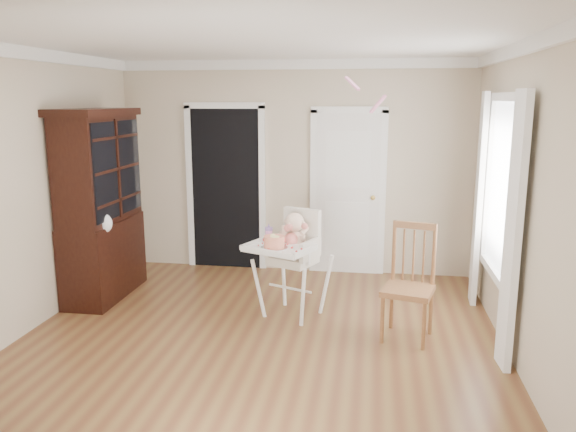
# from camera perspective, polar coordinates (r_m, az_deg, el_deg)

# --- Properties ---
(floor) EXTENTS (5.00, 5.00, 0.00)m
(floor) POSITION_cam_1_polar(r_m,az_deg,el_deg) (5.22, -3.48, -13.40)
(floor) COLOR brown
(floor) RESTS_ON ground
(ceiling) EXTENTS (5.00, 5.00, 0.00)m
(ceiling) POSITION_cam_1_polar(r_m,az_deg,el_deg) (4.75, -3.90, 17.58)
(ceiling) COLOR white
(ceiling) RESTS_ON wall_back
(wall_back) EXTENTS (4.50, 0.00, 4.50)m
(wall_back) POSITION_cam_1_polar(r_m,az_deg,el_deg) (7.24, 0.58, 4.89)
(wall_back) COLOR beige
(wall_back) RESTS_ON floor
(wall_left) EXTENTS (0.00, 5.00, 5.00)m
(wall_left) POSITION_cam_1_polar(r_m,az_deg,el_deg) (5.72, -26.29, 1.83)
(wall_left) COLOR beige
(wall_left) RESTS_ON floor
(wall_right) EXTENTS (0.00, 5.00, 5.00)m
(wall_right) POSITION_cam_1_polar(r_m,az_deg,el_deg) (4.85, 23.27, 0.50)
(wall_right) COLOR beige
(wall_right) RESTS_ON floor
(crown_molding) EXTENTS (4.50, 5.00, 0.12)m
(crown_molding) POSITION_cam_1_polar(r_m,az_deg,el_deg) (4.74, -3.89, 16.86)
(crown_molding) COLOR white
(crown_molding) RESTS_ON ceiling
(doorway) EXTENTS (1.06, 0.05, 2.22)m
(doorway) POSITION_cam_1_polar(r_m,az_deg,el_deg) (7.43, -6.34, 3.13)
(doorway) COLOR black
(doorway) RESTS_ON wall_back
(closet_door) EXTENTS (0.96, 0.09, 2.13)m
(closet_door) POSITION_cam_1_polar(r_m,az_deg,el_deg) (7.19, 6.08, 2.17)
(closet_door) COLOR white
(closet_door) RESTS_ON wall_back
(window_right) EXTENTS (0.13, 1.84, 2.30)m
(window_right) POSITION_cam_1_polar(r_m,az_deg,el_deg) (5.61, 20.53, 1.47)
(window_right) COLOR white
(window_right) RESTS_ON wall_right
(high_chair) EXTENTS (0.90, 0.98, 1.13)m
(high_chair) POSITION_cam_1_polar(r_m,az_deg,el_deg) (5.75, 0.45, -3.53)
(high_chair) COLOR white
(high_chair) RESTS_ON floor
(baby) EXTENTS (0.29, 0.31, 0.47)m
(baby) POSITION_cam_1_polar(r_m,az_deg,el_deg) (5.74, 0.62, -2.02)
(baby) COLOR beige
(baby) RESTS_ON high_chair
(cake) EXTENTS (0.27, 0.27, 0.12)m
(cake) POSITION_cam_1_polar(r_m,az_deg,el_deg) (5.50, -1.41, -2.66)
(cake) COLOR silver
(cake) RESTS_ON high_chair
(sippy_cup) EXTENTS (0.08, 0.08, 0.19)m
(sippy_cup) POSITION_cam_1_polar(r_m,az_deg,el_deg) (5.74, -1.96, -1.83)
(sippy_cup) COLOR #F797DA
(sippy_cup) RESTS_ON high_chair
(china_cabinet) EXTENTS (0.56, 1.26, 2.12)m
(china_cabinet) POSITION_cam_1_polar(r_m,az_deg,el_deg) (6.60, -18.50, 1.08)
(china_cabinet) COLOR black
(china_cabinet) RESTS_ON floor
(dining_chair) EXTENTS (0.54, 0.54, 1.09)m
(dining_chair) POSITION_cam_1_polar(r_m,az_deg,el_deg) (5.40, 12.19, -6.97)
(dining_chair) COLOR brown
(dining_chair) RESTS_ON floor
(streamer) EXTENTS (0.17, 0.48, 0.15)m
(streamer) POSITION_cam_1_polar(r_m,az_deg,el_deg) (5.61, 6.53, 13.26)
(streamer) COLOR pink
(streamer) RESTS_ON ceiling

